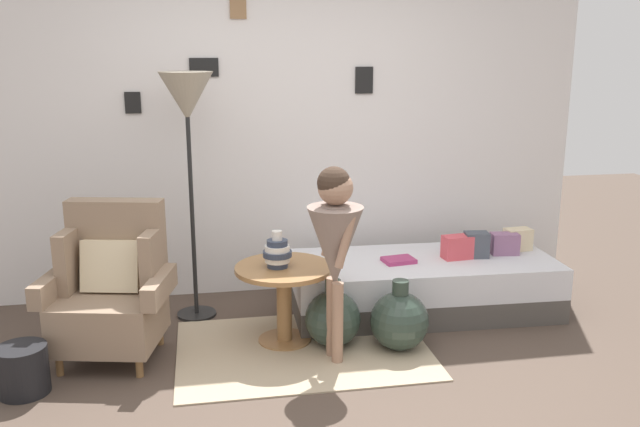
# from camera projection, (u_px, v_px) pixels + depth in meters

# --- Properties ---
(ground_plane) EXTENTS (12.00, 12.00, 0.00)m
(ground_plane) POSITION_uv_depth(u_px,v_px,m) (324.00, 409.00, 3.62)
(ground_plane) COLOR #4C3D33
(gallery_wall) EXTENTS (4.80, 0.12, 2.60)m
(gallery_wall) POSITION_uv_depth(u_px,v_px,m) (278.00, 127.00, 5.17)
(gallery_wall) COLOR silver
(gallery_wall) RESTS_ON ground
(rug) EXTENTS (1.60, 1.15, 0.01)m
(rug) POSITION_uv_depth(u_px,v_px,m) (303.00, 349.00, 4.33)
(rug) COLOR tan
(rug) RESTS_ON ground
(armchair) EXTENTS (0.84, 0.70, 0.97)m
(armchair) POSITION_uv_depth(u_px,v_px,m) (112.00, 289.00, 4.17)
(armchair) COLOR olive
(armchair) RESTS_ON ground
(daybed) EXTENTS (1.92, 0.86, 0.40)m
(daybed) POSITION_uv_depth(u_px,v_px,m) (423.00, 285.00, 4.93)
(daybed) COLOR #4C4742
(daybed) RESTS_ON ground
(pillow_head) EXTENTS (0.21, 0.14, 0.17)m
(pillow_head) POSITION_uv_depth(u_px,v_px,m) (518.00, 239.00, 5.08)
(pillow_head) COLOR beige
(pillow_head) RESTS_ON daybed
(pillow_mid) EXTENTS (0.21, 0.14, 0.16)m
(pillow_mid) POSITION_uv_depth(u_px,v_px,m) (504.00, 244.00, 4.98)
(pillow_mid) COLOR gray
(pillow_mid) RESTS_ON daybed
(pillow_back) EXTENTS (0.18, 0.14, 0.19)m
(pillow_back) POSITION_uv_depth(u_px,v_px,m) (476.00, 245.00, 4.91)
(pillow_back) COLOR #474C56
(pillow_back) RESTS_ON daybed
(pillow_extra) EXTENTS (0.22, 0.14, 0.17)m
(pillow_extra) POSITION_uv_depth(u_px,v_px,m) (457.00, 247.00, 4.88)
(pillow_extra) COLOR #D64C56
(pillow_extra) RESTS_ON daybed
(side_table) EXTENTS (0.63, 0.63, 0.52)m
(side_table) POSITION_uv_depth(u_px,v_px,m) (284.00, 287.00, 4.36)
(side_table) COLOR #9E7042
(side_table) RESTS_ON ground
(vase_striped) EXTENTS (0.19, 0.19, 0.24)m
(vase_striped) POSITION_uv_depth(u_px,v_px,m) (277.00, 253.00, 4.29)
(vase_striped) COLOR #2D384C
(vase_striped) RESTS_ON side_table
(floor_lamp) EXTENTS (0.37, 0.37, 1.74)m
(floor_lamp) POSITION_uv_depth(u_px,v_px,m) (187.00, 108.00, 4.53)
(floor_lamp) COLOR black
(floor_lamp) RESTS_ON ground
(person_child) EXTENTS (0.34, 0.34, 1.22)m
(person_child) POSITION_uv_depth(u_px,v_px,m) (335.00, 238.00, 4.01)
(person_child) COLOR #A37A60
(person_child) RESTS_ON ground
(book_on_daybed) EXTENTS (0.24, 0.19, 0.03)m
(book_on_daybed) POSITION_uv_depth(u_px,v_px,m) (399.00, 260.00, 4.80)
(book_on_daybed) COLOR #AA3568
(book_on_daybed) RESTS_ON daybed
(demijohn_near) EXTENTS (0.36, 0.36, 0.45)m
(demijohn_near) POSITION_uv_depth(u_px,v_px,m) (333.00, 318.00, 4.36)
(demijohn_near) COLOR #2D3D33
(demijohn_near) RESTS_ON ground
(demijohn_far) EXTENTS (0.38, 0.38, 0.46)m
(demijohn_far) POSITION_uv_depth(u_px,v_px,m) (399.00, 320.00, 4.30)
(demijohn_far) COLOR #2D3D33
(demijohn_far) RESTS_ON ground
(magazine_basket) EXTENTS (0.28, 0.28, 0.28)m
(magazine_basket) POSITION_uv_depth(u_px,v_px,m) (23.00, 370.00, 3.76)
(magazine_basket) COLOR black
(magazine_basket) RESTS_ON ground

